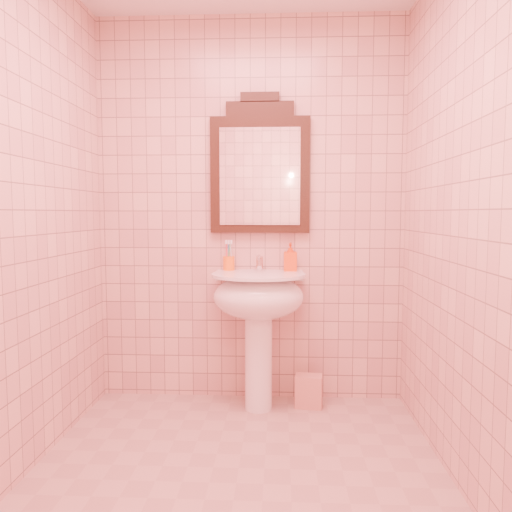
# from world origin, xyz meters

# --- Properties ---
(floor) EXTENTS (2.20, 2.20, 0.00)m
(floor) POSITION_xyz_m (0.00, 0.00, 0.00)
(floor) COLOR tan
(floor) RESTS_ON ground
(back_wall) EXTENTS (2.00, 0.02, 2.50)m
(back_wall) POSITION_xyz_m (0.00, 1.10, 1.25)
(back_wall) COLOR beige
(back_wall) RESTS_ON floor
(pedestal_sink) EXTENTS (0.58, 0.58, 0.86)m
(pedestal_sink) POSITION_xyz_m (0.06, 0.87, 0.66)
(pedestal_sink) COLOR white
(pedestal_sink) RESTS_ON floor
(faucet) EXTENTS (0.04, 0.16, 0.11)m
(faucet) POSITION_xyz_m (0.06, 1.01, 0.92)
(faucet) COLOR white
(faucet) RESTS_ON pedestal_sink
(mirror) EXTENTS (0.64, 0.06, 0.90)m
(mirror) POSITION_xyz_m (0.06, 1.07, 1.52)
(mirror) COLOR black
(mirror) RESTS_ON back_wall
(toothbrush_cup) EXTENTS (0.08, 0.08, 0.17)m
(toothbrush_cup) POSITION_xyz_m (-0.14, 1.03, 0.91)
(toothbrush_cup) COLOR orange
(toothbrush_cup) RESTS_ON pedestal_sink
(soap_dispenser) EXTENTS (0.08, 0.09, 0.18)m
(soap_dispenser) POSITION_xyz_m (0.26, 1.02, 0.95)
(soap_dispenser) COLOR #DE4712
(soap_dispenser) RESTS_ON pedestal_sink
(towel) EXTENTS (0.18, 0.13, 0.21)m
(towel) POSITION_xyz_m (0.38, 0.93, 0.10)
(towel) COLOR #CE7B79
(towel) RESTS_ON floor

